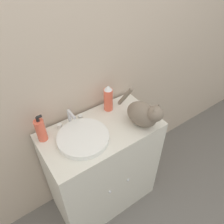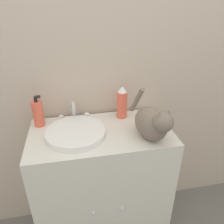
# 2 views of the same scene
# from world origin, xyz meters

# --- Properties ---
(ground_plane) EXTENTS (8.00, 8.00, 0.00)m
(ground_plane) POSITION_xyz_m (0.00, 0.00, 0.00)
(ground_plane) COLOR slate
(wall_back) EXTENTS (6.00, 0.05, 2.50)m
(wall_back) POSITION_xyz_m (0.00, 0.50, 1.25)
(wall_back) COLOR #C6B29E
(wall_back) RESTS_ON ground_plane
(vanity_cabinet) EXTENTS (0.84, 0.47, 0.92)m
(vanity_cabinet) POSITION_xyz_m (0.00, 0.23, 0.46)
(vanity_cabinet) COLOR silver
(vanity_cabinet) RESTS_ON ground_plane
(sink_basin) EXTENTS (0.34, 0.34, 0.04)m
(sink_basin) POSITION_xyz_m (-0.15, 0.21, 0.93)
(sink_basin) COLOR white
(sink_basin) RESTS_ON vanity_cabinet
(faucet) EXTENTS (0.19, 0.11, 0.13)m
(faucet) POSITION_xyz_m (-0.15, 0.39, 0.97)
(faucet) COLOR silver
(faucet) RESTS_ON vanity_cabinet
(cat) EXTENTS (0.20, 0.36, 0.27)m
(cat) POSITION_xyz_m (0.27, 0.10, 1.02)
(cat) COLOR #7A6B5B
(cat) RESTS_ON vanity_cabinet
(soap_bottle) EXTENTS (0.06, 0.06, 0.20)m
(soap_bottle) POSITION_xyz_m (-0.36, 0.37, 1.00)
(soap_bottle) COLOR #EF6047
(soap_bottle) RESTS_ON vanity_cabinet
(spray_bottle) EXTENTS (0.07, 0.07, 0.21)m
(spray_bottle) POSITION_xyz_m (0.16, 0.38, 1.02)
(spray_bottle) COLOR #EF6047
(spray_bottle) RESTS_ON vanity_cabinet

